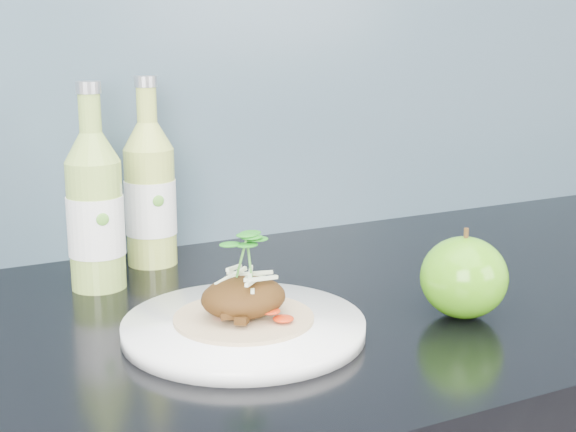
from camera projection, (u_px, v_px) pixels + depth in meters
name	position (u px, v px, depth m)	size (l,w,h in m)	color
dinner_plate	(244.00, 327.00, 0.79)	(0.30, 0.30, 0.02)	white
pork_taco	(243.00, 293.00, 0.78)	(0.14, 0.14, 0.09)	tan
green_apple	(464.00, 277.00, 0.84)	(0.09, 0.09, 0.10)	#369610
cider_bottle_left	(95.00, 212.00, 0.92)	(0.08, 0.08, 0.24)	#95B94D
cider_bottle_right	(150.00, 194.00, 1.01)	(0.08, 0.08, 0.24)	#B0C451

